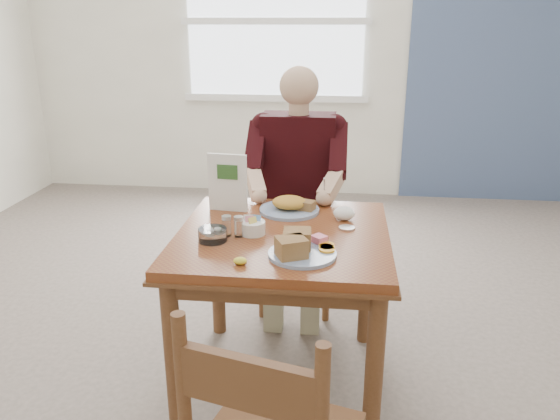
# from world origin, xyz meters

# --- Properties ---
(floor) EXTENTS (6.00, 6.00, 0.00)m
(floor) POSITION_xyz_m (0.00, 0.00, 0.00)
(floor) COLOR #5E544C
(floor) RESTS_ON ground
(wall_back) EXTENTS (5.50, 0.00, 5.50)m
(wall_back) POSITION_xyz_m (0.00, 3.00, 1.40)
(wall_back) COLOR white
(wall_back) RESTS_ON ground
(accent_panel) EXTENTS (1.60, 0.02, 2.80)m
(accent_panel) POSITION_xyz_m (1.60, 2.98, 1.40)
(accent_panel) COLOR #455880
(accent_panel) RESTS_ON ground
(lemon_wedge) EXTENTS (0.05, 0.04, 0.03)m
(lemon_wedge) POSITION_xyz_m (-0.12, -0.34, 0.76)
(lemon_wedge) COLOR yellow
(lemon_wedge) RESTS_ON table
(napkin) EXTENTS (0.11, 0.10, 0.06)m
(napkin) POSITION_xyz_m (0.26, 0.18, 0.78)
(napkin) COLOR white
(napkin) RESTS_ON table
(metal_dish) EXTENTS (0.07, 0.07, 0.01)m
(metal_dish) POSITION_xyz_m (0.27, 0.07, 0.75)
(metal_dish) COLOR silver
(metal_dish) RESTS_ON table
(window) EXTENTS (1.72, 0.04, 1.42)m
(window) POSITION_xyz_m (-0.40, 2.97, 1.60)
(window) COLOR white
(window) RESTS_ON wall_back
(table) EXTENTS (0.92, 0.92, 0.75)m
(table) POSITION_xyz_m (0.00, 0.00, 0.64)
(table) COLOR brown
(table) RESTS_ON ground
(chair_far) EXTENTS (0.42, 0.42, 0.95)m
(chair_far) POSITION_xyz_m (0.00, 0.80, 0.48)
(chair_far) COLOR brown
(chair_far) RESTS_ON ground
(diner) EXTENTS (0.53, 0.56, 1.39)m
(diner) POSITION_xyz_m (0.00, 0.71, 0.81)
(diner) COLOR gray
(diner) RESTS_ON chair_far
(near_plate) EXTENTS (0.33, 0.33, 0.09)m
(near_plate) POSITION_xyz_m (0.09, -0.23, 0.78)
(near_plate) COLOR white
(near_plate) RESTS_ON table
(far_plate) EXTENTS (0.36, 0.36, 0.08)m
(far_plate) POSITION_xyz_m (0.01, 0.27, 0.78)
(far_plate) COLOR white
(far_plate) RESTS_ON table
(caddy) EXTENTS (0.13, 0.13, 0.08)m
(caddy) POSITION_xyz_m (-0.13, -0.04, 0.78)
(caddy) COLOR white
(caddy) RESTS_ON table
(shakers) EXTENTS (0.09, 0.04, 0.09)m
(shakers) POSITION_xyz_m (-0.20, -0.07, 0.79)
(shakers) COLOR white
(shakers) RESTS_ON table
(creamer) EXTENTS (0.15, 0.15, 0.05)m
(creamer) POSITION_xyz_m (-0.28, -0.13, 0.78)
(creamer) COLOR white
(creamer) RESTS_ON table
(menu) EXTENTS (0.19, 0.03, 0.28)m
(menu) POSITION_xyz_m (-0.29, 0.25, 0.89)
(menu) COLOR white
(menu) RESTS_ON table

